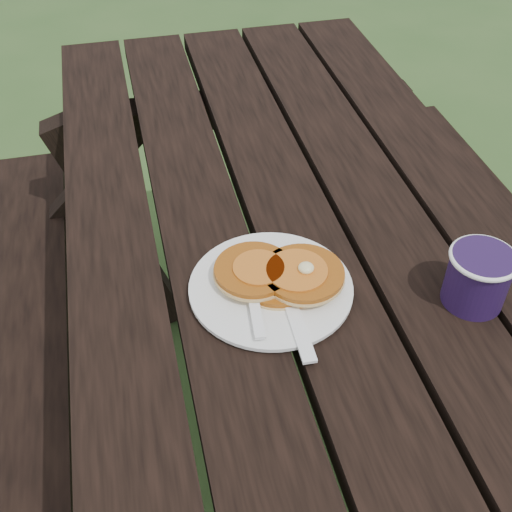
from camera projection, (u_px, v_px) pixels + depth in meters
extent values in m
plane|color=#2F4C20|center=(295.00, 498.00, 1.50)|extent=(60.00, 60.00, 0.00)
cube|color=black|center=(313.00, 273.00, 1.01)|extent=(0.75, 1.80, 0.04)
cylinder|color=white|center=(271.00, 288.00, 0.95)|extent=(0.27, 0.27, 0.01)
cylinder|color=#A55412|center=(278.00, 278.00, 0.95)|extent=(0.12, 0.12, 0.01)
cylinder|color=#A55412|center=(254.00, 270.00, 0.94)|extent=(0.12, 0.12, 0.01)
cylinder|color=#A55412|center=(303.00, 274.00, 0.94)|extent=(0.12, 0.12, 0.01)
cylinder|color=#AE5918|center=(297.00, 270.00, 0.93)|extent=(0.09, 0.09, 0.00)
ellipsoid|color=#F4E59E|center=(306.00, 268.00, 0.93)|extent=(0.02, 0.02, 0.01)
cube|color=white|center=(294.00, 313.00, 0.90)|extent=(0.03, 0.18, 0.00)
cylinder|color=#23123B|center=(478.00, 278.00, 0.91)|extent=(0.09, 0.09, 0.09)
torus|color=white|center=(484.00, 258.00, 0.88)|extent=(0.10, 0.10, 0.01)
cylinder|color=black|center=(484.00, 259.00, 0.88)|extent=(0.08, 0.08, 0.01)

